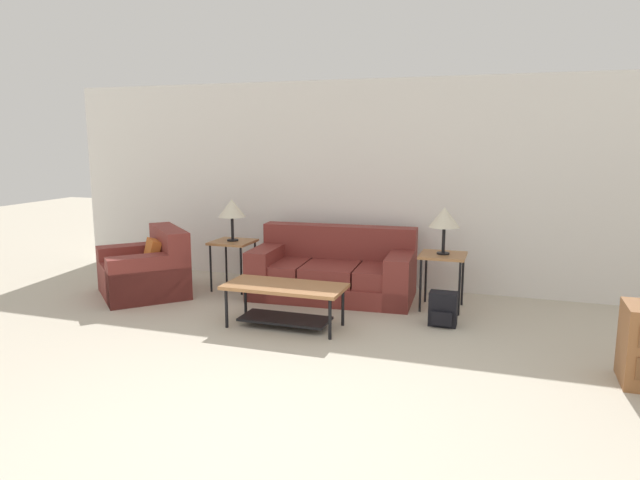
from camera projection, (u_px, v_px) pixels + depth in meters
name	position (u px, v px, depth m)	size (l,w,h in m)	color
ground_plane	(236.00, 454.00, 3.45)	(24.00, 24.00, 0.00)	beige
wall_back	(386.00, 185.00, 7.15)	(9.01, 0.06, 2.60)	white
couch	(334.00, 272.00, 6.83)	(1.96, 1.06, 0.82)	maroon
armchair	(147.00, 271.00, 6.92)	(1.39, 1.38, 0.80)	maroon
coffee_table	(285.00, 296.00, 5.72)	(1.21, 0.55, 0.43)	#A87042
side_table_left	(233.00, 246.00, 7.10)	(0.49, 0.48, 0.62)	#A87042
side_table_right	(443.00, 260.00, 6.29)	(0.49, 0.48, 0.62)	#A87042
table_lamp_left	(232.00, 209.00, 7.02)	(0.34, 0.34, 0.52)	black
table_lamp_right	(444.00, 218.00, 6.21)	(0.34, 0.34, 0.52)	black
backpack	(443.00, 309.00, 5.78)	(0.28, 0.25, 0.35)	black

